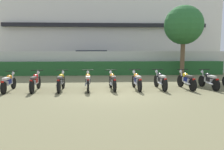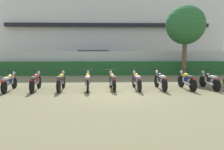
{
  "view_description": "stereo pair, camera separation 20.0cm",
  "coord_description": "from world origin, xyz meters",
  "px_view_note": "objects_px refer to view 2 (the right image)",
  "views": [
    {
      "loc": [
        -0.6,
        -10.01,
        2.0
      ],
      "look_at": [
        0.0,
        0.93,
        0.7
      ],
      "focal_mm": 35.26,
      "sensor_mm": 36.0,
      "label": 1
    },
    {
      "loc": [
        -0.4,
        -10.02,
        2.0
      ],
      "look_at": [
        0.0,
        0.93,
        0.7
      ],
      "focal_mm": 35.26,
      "sensor_mm": 36.0,
      "label": 2
    }
  ],
  "objects_px": {
    "motorcycle_in_row_8": "(187,80)",
    "motorcycle_in_row_9": "(209,80)",
    "motorcycle_in_row_2": "(35,81)",
    "motorcycle_in_row_7": "(161,80)",
    "parked_car": "(95,61)",
    "tree_near_inspector": "(185,25)",
    "motorcycle_in_row_6": "(137,81)",
    "motorcycle_in_row_3": "(61,81)",
    "motorcycle_in_row_5": "(112,81)",
    "motorcycle_in_row_1": "(9,82)",
    "motorcycle_in_row_4": "(88,81)"
  },
  "relations": [
    {
      "from": "tree_near_inspector",
      "to": "motorcycle_in_row_9",
      "type": "bearing_deg",
      "value": -96.69
    },
    {
      "from": "parked_car",
      "to": "motorcycle_in_row_2",
      "type": "relative_size",
      "value": 2.36
    },
    {
      "from": "motorcycle_in_row_1",
      "to": "tree_near_inspector",
      "type": "bearing_deg",
      "value": -65.31
    },
    {
      "from": "motorcycle_in_row_4",
      "to": "motorcycle_in_row_6",
      "type": "distance_m",
      "value": 2.41
    },
    {
      "from": "motorcycle_in_row_4",
      "to": "motorcycle_in_row_6",
      "type": "xyz_separation_m",
      "value": [
        2.4,
        0.15,
        -0.01
      ]
    },
    {
      "from": "motorcycle_in_row_1",
      "to": "motorcycle_in_row_6",
      "type": "bearing_deg",
      "value": -91.28
    },
    {
      "from": "parked_car",
      "to": "motorcycle_in_row_5",
      "type": "relative_size",
      "value": 2.52
    },
    {
      "from": "tree_near_inspector",
      "to": "motorcycle_in_row_7",
      "type": "xyz_separation_m",
      "value": [
        -3.09,
        -5.26,
        -3.25
      ]
    },
    {
      "from": "motorcycle_in_row_3",
      "to": "tree_near_inspector",
      "type": "bearing_deg",
      "value": -56.45
    },
    {
      "from": "motorcycle_in_row_5",
      "to": "motorcycle_in_row_3",
      "type": "bearing_deg",
      "value": 86.94
    },
    {
      "from": "parked_car",
      "to": "tree_near_inspector",
      "type": "xyz_separation_m",
      "value": [
        6.71,
        -4.03,
        2.77
      ]
    },
    {
      "from": "motorcycle_in_row_7",
      "to": "parked_car",
      "type": "bearing_deg",
      "value": 18.35
    },
    {
      "from": "motorcycle_in_row_9",
      "to": "parked_car",
      "type": "bearing_deg",
      "value": 29.62
    },
    {
      "from": "motorcycle_in_row_7",
      "to": "motorcycle_in_row_2",
      "type": "bearing_deg",
      "value": 88.26
    },
    {
      "from": "tree_near_inspector",
      "to": "motorcycle_in_row_8",
      "type": "height_order",
      "value": "tree_near_inspector"
    },
    {
      "from": "motorcycle_in_row_9",
      "to": "tree_near_inspector",
      "type": "bearing_deg",
      "value": -10.28
    },
    {
      "from": "parked_car",
      "to": "motorcycle_in_row_9",
      "type": "bearing_deg",
      "value": -58.25
    },
    {
      "from": "motorcycle_in_row_3",
      "to": "motorcycle_in_row_8",
      "type": "bearing_deg",
      "value": -89.59
    },
    {
      "from": "motorcycle_in_row_5",
      "to": "motorcycle_in_row_6",
      "type": "xyz_separation_m",
      "value": [
        1.2,
        0.01,
        0.0
      ]
    },
    {
      "from": "parked_car",
      "to": "motorcycle_in_row_6",
      "type": "relative_size",
      "value": 2.37
    },
    {
      "from": "motorcycle_in_row_2",
      "to": "motorcycle_in_row_7",
      "type": "relative_size",
      "value": 1.01
    },
    {
      "from": "motorcycle_in_row_4",
      "to": "motorcycle_in_row_7",
      "type": "height_order",
      "value": "motorcycle_in_row_4"
    },
    {
      "from": "motorcycle_in_row_1",
      "to": "motorcycle_in_row_6",
      "type": "distance_m",
      "value": 6.16
    },
    {
      "from": "motorcycle_in_row_6",
      "to": "motorcycle_in_row_7",
      "type": "distance_m",
      "value": 1.2
    },
    {
      "from": "tree_near_inspector",
      "to": "motorcycle_in_row_9",
      "type": "distance_m",
      "value": 6.24
    },
    {
      "from": "parked_car",
      "to": "motorcycle_in_row_6",
      "type": "xyz_separation_m",
      "value": [
        2.43,
        -9.3,
        -0.49
      ]
    },
    {
      "from": "parked_car",
      "to": "motorcycle_in_row_7",
      "type": "height_order",
      "value": "parked_car"
    },
    {
      "from": "parked_car",
      "to": "tree_near_inspector",
      "type": "bearing_deg",
      "value": -32.46
    },
    {
      "from": "motorcycle_in_row_4",
      "to": "motorcycle_in_row_8",
      "type": "distance_m",
      "value": 4.92
    },
    {
      "from": "motorcycle_in_row_1",
      "to": "motorcycle_in_row_8",
      "type": "distance_m",
      "value": 8.67
    },
    {
      "from": "motorcycle_in_row_7",
      "to": "motorcycle_in_row_8",
      "type": "distance_m",
      "value": 1.32
    },
    {
      "from": "motorcycle_in_row_5",
      "to": "motorcycle_in_row_8",
      "type": "xyz_separation_m",
      "value": [
        3.71,
        -0.02,
        0.01
      ]
    },
    {
      "from": "motorcycle_in_row_8",
      "to": "motorcycle_in_row_9",
      "type": "xyz_separation_m",
      "value": [
        1.16,
        0.02,
        -0.01
      ]
    },
    {
      "from": "motorcycle_in_row_1",
      "to": "motorcycle_in_row_7",
      "type": "relative_size",
      "value": 0.99
    },
    {
      "from": "motorcycle_in_row_1",
      "to": "motorcycle_in_row_5",
      "type": "bearing_deg",
      "value": -91.01
    },
    {
      "from": "parked_car",
      "to": "motorcycle_in_row_1",
      "type": "bearing_deg",
      "value": -112.96
    },
    {
      "from": "motorcycle_in_row_7",
      "to": "motorcycle_in_row_1",
      "type": "bearing_deg",
      "value": 88.33
    },
    {
      "from": "tree_near_inspector",
      "to": "motorcycle_in_row_6",
      "type": "xyz_separation_m",
      "value": [
        -4.29,
        -5.27,
        -3.26
      ]
    },
    {
      "from": "parked_car",
      "to": "motorcycle_in_row_4",
      "type": "distance_m",
      "value": 9.46
    },
    {
      "from": "motorcycle_in_row_7",
      "to": "motorcycle_in_row_8",
      "type": "bearing_deg",
      "value": -94.47
    },
    {
      "from": "motorcycle_in_row_4",
      "to": "motorcycle_in_row_3",
      "type": "bearing_deg",
      "value": 85.97
    },
    {
      "from": "motorcycle_in_row_5",
      "to": "motorcycle_in_row_6",
      "type": "relative_size",
      "value": 0.94
    },
    {
      "from": "motorcycle_in_row_1",
      "to": "motorcycle_in_row_3",
      "type": "relative_size",
      "value": 0.98
    },
    {
      "from": "motorcycle_in_row_9",
      "to": "motorcycle_in_row_8",
      "type": "bearing_deg",
      "value": 87.47
    },
    {
      "from": "parked_car",
      "to": "motorcycle_in_row_4",
      "type": "relative_size",
      "value": 2.47
    },
    {
      "from": "motorcycle_in_row_2",
      "to": "motorcycle_in_row_4",
      "type": "height_order",
      "value": "motorcycle_in_row_4"
    },
    {
      "from": "motorcycle_in_row_8",
      "to": "motorcycle_in_row_9",
      "type": "bearing_deg",
      "value": -94.9
    },
    {
      "from": "motorcycle_in_row_3",
      "to": "motorcycle_in_row_4",
      "type": "height_order",
      "value": "motorcycle_in_row_4"
    },
    {
      "from": "motorcycle_in_row_6",
      "to": "motorcycle_in_row_8",
      "type": "distance_m",
      "value": 2.51
    },
    {
      "from": "motorcycle_in_row_6",
      "to": "motorcycle_in_row_7",
      "type": "relative_size",
      "value": 1.0
    }
  ]
}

